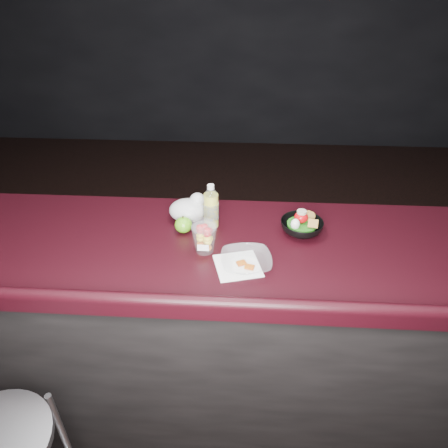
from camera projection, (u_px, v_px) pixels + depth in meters
The scene contains 9 objects.
room_shell at pixel (199, 29), 0.90m from camera, with size 8.00×8.00×8.00m.
counter at pixel (216, 332), 1.87m from camera, with size 4.06×0.71×1.02m.
lemonade_bottle at pixel (211, 209), 1.66m from camera, with size 0.06×0.06×0.19m.
fruit_cup at pixel (204, 235), 1.51m from camera, with size 0.10×0.10×0.14m.
green_apple at pixel (183, 225), 1.65m from camera, with size 0.07×0.07×0.08m.
plastic_bag at pixel (189, 209), 1.72m from camera, with size 0.16×0.13×0.12m.
snack_bowl at pixel (301, 226), 1.64m from camera, with size 0.20×0.20×0.10m.
takeout_bowl at pixel (246, 262), 1.46m from camera, with size 0.21×0.21×0.05m.
paper_napkin at pixel (238, 266), 1.47m from camera, with size 0.16×0.16×0.00m, color white.
Camera 1 is at (0.12, -0.99, 1.95)m, focal length 32.00 mm.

